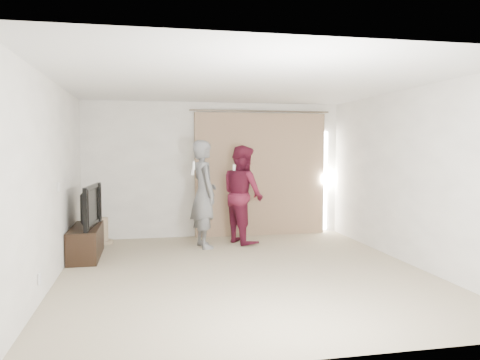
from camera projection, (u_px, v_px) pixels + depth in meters
name	position (u px, v px, depth m)	size (l,w,h in m)	color
floor	(244.00, 272.00, 6.50)	(5.50, 5.50, 0.00)	tan
wall_back	(215.00, 170.00, 9.10)	(5.00, 0.04, 2.60)	white
wall_left	(51.00, 182.00, 5.91)	(0.04, 5.50, 2.60)	white
ceiling	(244.00, 83.00, 6.32)	(5.00, 5.50, 0.01)	silver
curtain	(261.00, 174.00, 9.22)	(2.80, 0.11, 2.46)	tan
tv_console	(86.00, 242.00, 7.36)	(0.44, 1.27, 0.49)	black
tv	(85.00, 206.00, 7.32)	(1.14, 0.15, 0.66)	black
scratching_post	(103.00, 233.00, 8.42)	(0.35, 0.35, 0.47)	tan
person_man	(204.00, 194.00, 8.07)	(0.57, 0.75, 1.86)	slate
person_woman	(243.00, 194.00, 8.47)	(0.92, 1.03, 1.77)	#571326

